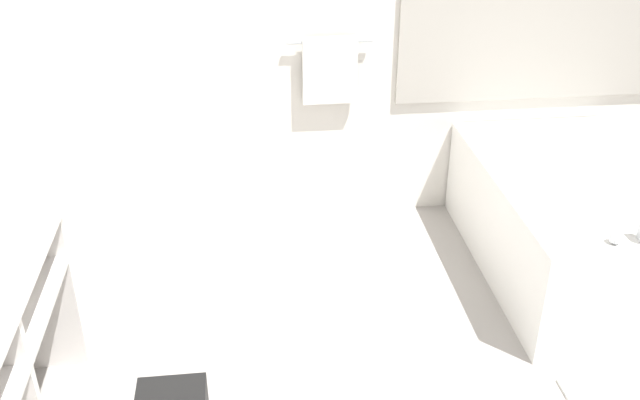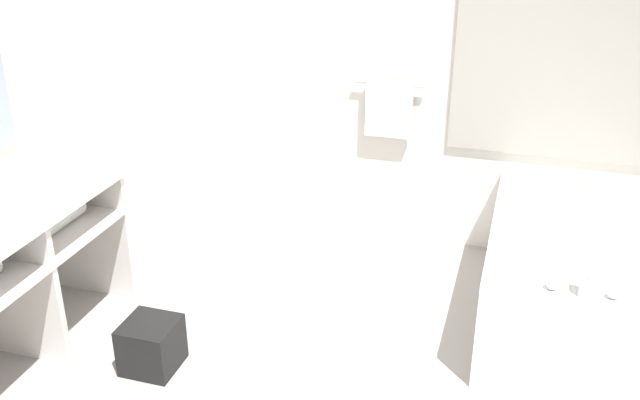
{
  "view_description": "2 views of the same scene",
  "coord_description": "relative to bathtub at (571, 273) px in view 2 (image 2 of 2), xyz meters",
  "views": [
    {
      "loc": [
        -0.82,
        -1.83,
        2.32
      ],
      "look_at": [
        -0.51,
        0.85,
        0.84
      ],
      "focal_mm": 40.0,
      "sensor_mm": 36.0,
      "label": 1
    },
    {
      "loc": [
        0.61,
        -2.43,
        2.43
      ],
      "look_at": [
        -0.42,
        0.94,
        0.82
      ],
      "focal_mm": 40.0,
      "sensor_mm": 36.0,
      "label": 2
    }
  ],
  "objects": [
    {
      "name": "wall_back_with_blinds",
      "position": [
        -0.93,
        0.82,
        1.02
      ],
      "size": [
        7.4,
        0.13,
        2.7
      ],
      "color": "white",
      "rests_on": "ground_plane"
    },
    {
      "name": "waste_bin",
      "position": [
        -2.13,
        -1.1,
        -0.19
      ],
      "size": [
        0.28,
        0.28,
        0.28
      ],
      "color": "black",
      "rests_on": "ground_plane"
    },
    {
      "name": "vanity_counter",
      "position": [
        -2.84,
        -1.19,
        0.31
      ],
      "size": [
        0.6,
        1.43,
        0.88
      ],
      "color": "white",
      "rests_on": "ground_plane"
    },
    {
      "name": "bathtub",
      "position": [
        0.0,
        0.0,
        0.0
      ],
      "size": [
        0.95,
        1.56,
        0.72
      ],
      "color": "white",
      "rests_on": "ground_plane"
    }
  ]
}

